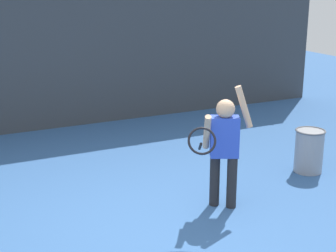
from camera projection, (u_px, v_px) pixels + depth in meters
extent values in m
plane|color=#335B93|center=(160.00, 232.00, 5.03)|extent=(20.00, 20.00, 0.00)
cube|color=#383D42|center=(52.00, 41.00, 8.16)|extent=(10.37, 0.08, 2.88)
cylinder|color=slate|center=(51.00, 36.00, 8.19)|extent=(0.09, 0.09, 3.03)
cylinder|color=slate|center=(189.00, 30.00, 9.24)|extent=(0.09, 0.09, 3.03)
cylinder|color=slate|center=(299.00, 24.00, 10.30)|extent=(0.09, 0.09, 3.03)
cylinder|color=#232326|center=(215.00, 180.00, 5.57)|extent=(0.11, 0.11, 0.58)
cylinder|color=#232326|center=(232.00, 182.00, 5.51)|extent=(0.11, 0.11, 0.58)
cube|color=blue|center=(225.00, 137.00, 5.40)|extent=(0.34, 0.28, 0.44)
sphere|color=tan|center=(226.00, 109.00, 5.31)|extent=(0.20, 0.20, 0.20)
cylinder|color=tan|center=(244.00, 107.00, 5.33)|extent=(0.22, 0.15, 0.46)
cylinder|color=tan|center=(207.00, 132.00, 5.32)|extent=(0.19, 0.29, 0.43)
cylinder|color=black|center=(200.00, 146.00, 5.24)|extent=(0.13, 0.23, 0.15)
torus|color=black|center=(202.00, 141.00, 4.99)|extent=(0.33, 0.27, 0.26)
cylinder|color=gray|center=(309.00, 151.00, 6.54)|extent=(0.36, 0.36, 0.55)
torus|color=#595B60|center=(311.00, 131.00, 6.47)|extent=(0.38, 0.38, 0.02)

